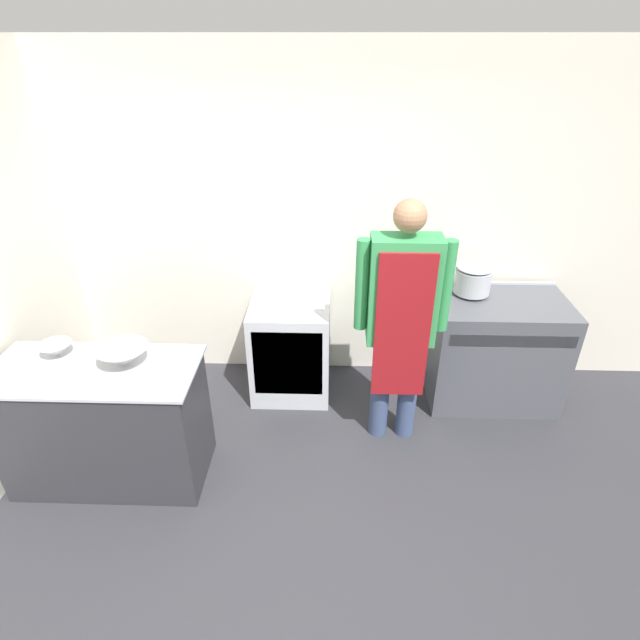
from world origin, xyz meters
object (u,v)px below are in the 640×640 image
object	(u,v)px
fridge_unit	(291,347)
person_cook	(401,314)
stock_pot	(473,278)
stove	(494,350)
mixing_bowl	(124,356)

from	to	relation	value
fridge_unit	person_cook	bearing A→B (deg)	-34.00
stock_pot	person_cook	bearing A→B (deg)	-135.37
stove	fridge_unit	bearing A→B (deg)	178.57
fridge_unit	person_cook	size ratio (longest dim) A/B	0.45
fridge_unit	stock_pot	world-z (taller)	stock_pot
person_cook	stock_pot	xyz separation A→B (m)	(0.63, 0.62, -0.01)
stove	mixing_bowl	xyz separation A→B (m)	(-2.62, -0.92, 0.50)
mixing_bowl	fridge_unit	bearing A→B (deg)	45.35
person_cook	fridge_unit	bearing A→B (deg)	146.00
stove	stock_pot	size ratio (longest dim) A/B	3.64
fridge_unit	stock_pot	size ratio (longest dim) A/B	2.95
person_cook	stock_pot	world-z (taller)	person_cook
stove	fridge_unit	xyz separation A→B (m)	(-1.67, 0.04, -0.04)
mixing_bowl	stock_pot	size ratio (longest dim) A/B	1.13
stock_pot	fridge_unit	bearing A→B (deg)	-177.03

